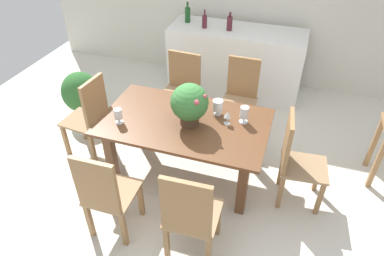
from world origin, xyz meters
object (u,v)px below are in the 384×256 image
(dining_table, at_px, (185,130))
(wine_bottle_green, at_px, (188,14))
(chair_far_left, at_px, (182,85))
(wine_glass, at_px, (227,115))
(potted_plant_floor, at_px, (81,93))
(chair_foot_end, at_px, (295,158))
(crystal_vase_center_near, at_px, (118,115))
(crystal_vase_left, at_px, (244,113))
(crystal_vase_right, at_px, (218,106))
(chair_near_right, at_px, (190,215))
(wine_bottle_clear, at_px, (205,21))
(wine_bottle_dark, at_px, (230,23))
(chair_near_left, at_px, (105,193))
(kitchen_counter, at_px, (235,61))
(flower_centerpiece, at_px, (190,103))
(chair_head_end, at_px, (90,115))
(chair_far_right, at_px, (240,94))

(dining_table, xyz_separation_m, wine_bottle_green, (-0.66, 2.05, 0.50))
(chair_far_left, relative_size, wine_glass, 6.61)
(potted_plant_floor, bearing_deg, dining_table, -20.44)
(chair_foot_end, distance_m, crystal_vase_center_near, 1.83)
(wine_glass, bearing_deg, dining_table, -168.10)
(crystal_vase_left, relative_size, crystal_vase_center_near, 1.12)
(crystal_vase_right, bearing_deg, potted_plant_floor, 168.17)
(crystal_vase_center_near, bearing_deg, chair_foot_end, 7.35)
(potted_plant_floor, bearing_deg, crystal_vase_left, -11.65)
(chair_foot_end, bearing_deg, chair_far_left, 51.50)
(chair_near_right, height_order, wine_bottle_clear, wine_bottle_clear)
(wine_glass, height_order, wine_bottle_dark, wine_bottle_dark)
(chair_near_right, relative_size, potted_plant_floor, 1.57)
(chair_near_right, distance_m, crystal_vase_center_near, 1.32)
(chair_foot_end, xyz_separation_m, wine_bottle_dark, (-1.16, 1.94, 0.55))
(chair_near_left, height_order, kitchen_counter, chair_near_left)
(flower_centerpiece, bearing_deg, kitchen_counter, 88.74)
(crystal_vase_right, distance_m, wine_bottle_clear, 1.83)
(chair_near_left, xyz_separation_m, chair_far_left, (0.00, 2.02, -0.01))
(crystal_vase_left, bearing_deg, wine_glass, -153.18)
(chair_foot_end, xyz_separation_m, crystal_vase_center_near, (-1.79, -0.23, 0.28))
(crystal_vase_center_near, bearing_deg, dining_table, 20.85)
(dining_table, distance_m, chair_near_left, 1.09)
(chair_head_end, bearing_deg, crystal_vase_center_near, 71.48)
(chair_far_right, bearing_deg, wine_bottle_green, 135.83)
(chair_foot_end, xyz_separation_m, flower_centerpiece, (-1.09, -0.02, 0.43))
(chair_near_left, height_order, wine_glass, chair_near_left)
(chair_near_right, relative_size, chair_far_right, 1.04)
(chair_head_end, xyz_separation_m, wine_bottle_green, (0.49, 2.06, 0.55))
(wine_bottle_green, bearing_deg, chair_far_right, -44.51)
(dining_table, relative_size, kitchen_counter, 0.89)
(chair_far_right, relative_size, crystal_vase_center_near, 6.08)
(crystal_vase_right, relative_size, wine_bottle_green, 0.58)
(crystal_vase_left, bearing_deg, crystal_vase_right, 169.61)
(wine_glass, height_order, potted_plant_floor, wine_glass)
(dining_table, height_order, crystal_vase_left, crystal_vase_left)
(chair_head_end, relative_size, crystal_vase_right, 6.10)
(chair_head_end, height_order, potted_plant_floor, chair_head_end)
(chair_near_right, xyz_separation_m, crystal_vase_left, (0.19, 1.19, 0.28))
(wine_bottle_clear, bearing_deg, wine_bottle_green, 154.89)
(chair_foot_end, relative_size, kitchen_counter, 0.52)
(chair_foot_end, relative_size, wine_bottle_green, 3.45)
(wine_glass, bearing_deg, kitchen_counter, 99.50)
(chair_near_right, relative_size, kitchen_counter, 0.53)
(dining_table, xyz_separation_m, kitchen_counter, (0.11, 2.00, -0.11))
(chair_far_left, bearing_deg, chair_near_right, -65.49)
(wine_bottle_dark, bearing_deg, wine_glass, -76.82)
(wine_bottle_clear, relative_size, potted_plant_floor, 0.39)
(chair_far_right, xyz_separation_m, wine_bottle_clear, (-0.75, 0.90, 0.55))
(crystal_vase_center_near, relative_size, crystal_vase_right, 0.97)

